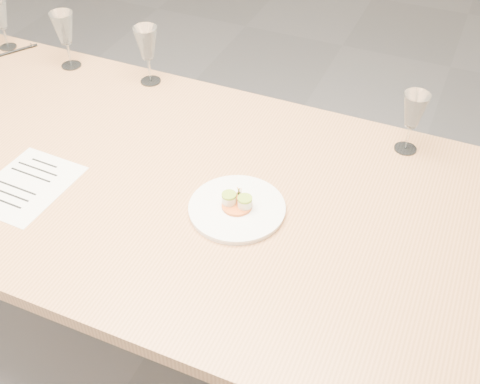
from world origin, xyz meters
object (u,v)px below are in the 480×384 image
at_px(wine_glass_2, 147,45).
at_px(wine_glass_3, 414,112).
at_px(recipe_sheet, 27,185).
at_px(dining_table, 143,189).
at_px(wine_glass_1, 64,29).
at_px(wine_glass_0, 0,16).
at_px(dinner_plate, 237,208).
at_px(ballpoint_pen, 18,50).

xyz_separation_m(wine_glass_2, wine_glass_3, (0.88, -0.03, -0.01)).
bearing_deg(recipe_sheet, dining_table, 37.70).
bearing_deg(wine_glass_1, dining_table, -38.06).
xyz_separation_m(recipe_sheet, wine_glass_0, (-0.56, 0.61, 0.12)).
height_order(dining_table, dinner_plate, dinner_plate).
xyz_separation_m(ballpoint_pen, wine_glass_2, (0.55, 0.01, 0.13)).
distance_m(dining_table, dinner_plate, 0.33).
bearing_deg(dinner_plate, dining_table, 172.67).
relative_size(ballpoint_pen, wine_glass_0, 0.72).
height_order(dinner_plate, wine_glass_1, wine_glass_1).
height_order(dinner_plate, wine_glass_3, wine_glass_3).
distance_m(ballpoint_pen, wine_glass_0, 0.13).
height_order(dinner_plate, wine_glass_0, wine_glass_0).
bearing_deg(ballpoint_pen, wine_glass_2, -57.35).
bearing_deg(wine_glass_0, wine_glass_2, 0.16).
bearing_deg(wine_glass_3, wine_glass_2, 178.03).
xyz_separation_m(recipe_sheet, wine_glass_2, (0.04, 0.61, 0.14)).
bearing_deg(dinner_plate, recipe_sheet, -166.40).
distance_m(wine_glass_1, wine_glass_3, 1.19).
xyz_separation_m(ballpoint_pen, wine_glass_1, (0.24, -0.01, 0.13)).
xyz_separation_m(dinner_plate, wine_glass_1, (-0.84, 0.45, 0.13)).
bearing_deg(wine_glass_1, wine_glass_0, 176.36).
distance_m(wine_glass_0, wine_glass_1, 0.30).
bearing_deg(dinner_plate, wine_glass_3, 51.59).
bearing_deg(dining_table, recipe_sheet, -144.83).
relative_size(dinner_plate, ballpoint_pen, 2.00).
bearing_deg(ballpoint_pen, wine_glass_0, 113.09).
bearing_deg(ballpoint_pen, recipe_sheet, -107.99).
bearing_deg(recipe_sheet, ballpoint_pen, 132.90).
bearing_deg(wine_glass_0, dining_table, -27.63).
height_order(dining_table, wine_glass_0, wine_glass_0).
height_order(recipe_sheet, wine_glass_1, wine_glass_1).
relative_size(recipe_sheet, wine_glass_1, 1.43).
bearing_deg(wine_glass_1, wine_glass_2, 3.76).
relative_size(ballpoint_pen, wine_glass_3, 0.67).
bearing_deg(wine_glass_1, dinner_plate, -28.18).
relative_size(dinner_plate, wine_glass_2, 1.28).
bearing_deg(dinner_plate, ballpoint_pen, 156.92).
bearing_deg(wine_glass_0, ballpoint_pen, -8.54).
xyz_separation_m(dining_table, wine_glass_0, (-0.82, 0.43, 0.19)).
relative_size(recipe_sheet, wine_glass_2, 1.43).
relative_size(wine_glass_1, wine_glass_2, 1.00).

